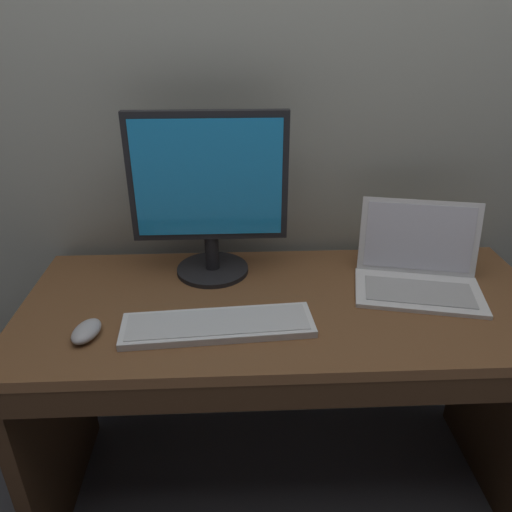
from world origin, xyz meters
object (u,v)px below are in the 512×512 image
(computer_mouse, at_px, (86,331))
(laptop_white, at_px, (418,269))
(external_monitor, at_px, (209,192))
(wired_keyboard, at_px, (218,325))

(computer_mouse, bearing_deg, laptop_white, 27.13)
(laptop_white, bearing_deg, external_monitor, 170.67)
(laptop_white, height_order, wired_keyboard, laptop_white)
(laptop_white, relative_size, computer_mouse, 3.88)
(laptop_white, distance_m, wired_keyboard, 0.61)
(external_monitor, xyz_separation_m, computer_mouse, (-0.30, -0.31, -0.24))
(laptop_white, xyz_separation_m, external_monitor, (-0.60, 0.10, 0.21))
(laptop_white, height_order, external_monitor, external_monitor)
(external_monitor, bearing_deg, laptop_white, -9.33)
(external_monitor, relative_size, computer_mouse, 4.79)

